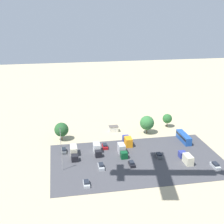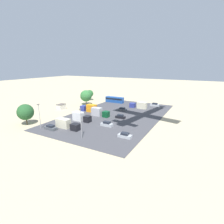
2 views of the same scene
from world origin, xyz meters
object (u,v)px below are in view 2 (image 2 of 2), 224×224
at_px(parked_car_0, 51,128).
at_px(parked_car_4, 107,124).
at_px(bus, 115,99).
at_px(parked_truck_3, 89,108).
at_px(parked_truck_2, 67,124).
at_px(parked_truck_1, 139,105).
at_px(parked_car_5, 79,115).
at_px(parked_car_3, 155,105).
at_px(parked_car_1, 122,109).
at_px(shed_building, 61,107).
at_px(parked_truck_0, 81,117).
at_px(parked_car_6, 125,135).
at_px(parked_truck_4, 99,112).
at_px(parked_car_2, 120,117).

relative_size(parked_car_0, parked_car_4, 1.03).
bearing_deg(bus, parked_truck_3, -2.20).
relative_size(parked_truck_2, parked_truck_3, 1.18).
bearing_deg(parked_truck_1, bus, 70.11).
distance_m(parked_car_5, parked_truck_2, 13.24).
distance_m(parked_car_0, parked_car_4, 18.93).
distance_m(bus, parked_car_5, 32.60).
xyz_separation_m(parked_car_3, parked_car_5, (34.53, -22.24, -0.03)).
distance_m(parked_car_0, parked_car_1, 35.50).
xyz_separation_m(shed_building, bus, (-26.13, 15.54, 0.51)).
bearing_deg(parked_car_4, parked_car_0, -50.66).
bearing_deg(parked_truck_0, shed_building, -116.60).
xyz_separation_m(parked_car_6, parked_truck_4, (-15.26, -18.83, 0.96)).
bearing_deg(bus, parked_truck_0, 7.10).
bearing_deg(parked_truck_2, parked_car_4, 127.78).
distance_m(shed_building, parked_truck_2, 28.06).
xyz_separation_m(parked_car_0, parked_car_4, (-12.00, 14.64, 0.03)).
bearing_deg(parked_car_2, bus, 32.32).
distance_m(parked_car_3, parked_truck_1, 9.92).
relative_size(parked_car_4, parked_car_5, 1.00).
bearing_deg(parked_truck_3, parked_truck_2, -163.90).
bearing_deg(bus, parked_car_6, 31.45).
distance_m(parked_car_1, parked_truck_4, 13.60).
bearing_deg(parked_car_5, bus, -179.16).
bearing_deg(parked_truck_0, parked_car_3, 154.45).
xyz_separation_m(parked_car_5, parked_truck_2, (12.29, 4.87, 0.77)).
height_order(parked_car_3, parked_car_5, parked_car_3).
bearing_deg(parked_car_6, parked_car_3, 4.19).
distance_m(parked_car_5, parked_truck_4, 8.61).
bearing_deg(parked_truck_1, parked_car_2, 177.77).
bearing_deg(shed_building, parked_truck_3, 101.18).
xyz_separation_m(bus, parked_truck_4, (27.21, 7.15, -0.14)).
relative_size(parked_car_1, parked_car_5, 0.95).
xyz_separation_m(parked_car_5, parked_truck_4, (-5.37, 6.67, 0.91)).
height_order(parked_car_3, parked_truck_2, parked_truck_2).
bearing_deg(parked_car_5, parked_truck_3, -171.65).
distance_m(parked_truck_3, parked_truck_4, 8.97).
xyz_separation_m(shed_building, parked_truck_1, (-19.94, 32.63, 0.25)).
distance_m(bus, parked_car_1, 18.70).
distance_m(bus, parked_car_2, 30.56).
relative_size(shed_building, bus, 0.38).
bearing_deg(parked_car_0, parked_car_6, -76.23).
distance_m(parked_car_5, parked_truck_1, 31.20).
bearing_deg(parked_truck_1, parked_truck_2, 163.11).
bearing_deg(parked_truck_3, bus, -2.20).
relative_size(shed_building, parked_truck_2, 0.44).
bearing_deg(parked_car_6, parked_truck_1, 13.75).
bearing_deg(parked_car_4, parked_truck_2, -52.22).
xyz_separation_m(shed_building, parked_car_1, (-11.66, 27.34, -0.59)).
height_order(parked_truck_3, parked_truck_4, parked_truck_4).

